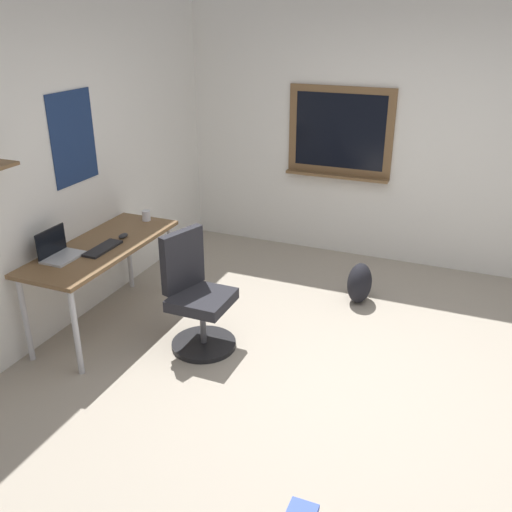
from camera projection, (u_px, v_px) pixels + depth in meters
ground_plane at (341, 385)px, 4.11m from camera, size 5.20×5.20×0.00m
wall_back at (47, 176)px, 4.45m from camera, size 5.00×0.30×2.60m
wall_right at (409, 140)px, 5.67m from camera, size 0.22×5.00×2.60m
desk at (102, 254)px, 4.64m from camera, size 1.48×0.59×0.74m
office_chair at (196, 299)px, 4.46m from camera, size 0.52×0.54×0.95m
laptop at (58, 251)px, 4.36m from camera, size 0.31×0.21×0.23m
keyboard at (103, 248)px, 4.52m from camera, size 0.37×0.13×0.02m
computer_mouse at (123, 236)px, 4.75m from camera, size 0.10×0.06×0.03m
coffee_mug at (146, 216)px, 5.13m from camera, size 0.08×0.08×0.09m
backpack at (360, 283)px, 5.21m from camera, size 0.32×0.22×0.38m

